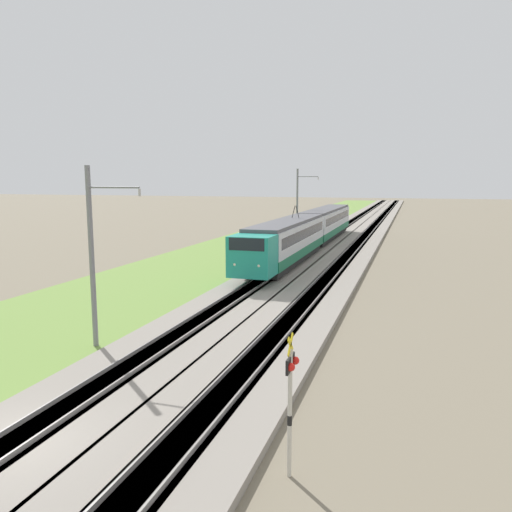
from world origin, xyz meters
TOP-DOWN VIEW (x-y plane):
  - ground_plane at (0.00, 0.00)m, footprint 400.00×400.00m
  - ballast_main at (50.00, 0.00)m, footprint 240.00×4.40m
  - ballast_adjacent at (50.00, -4.27)m, footprint 240.00×4.40m
  - track_main at (50.00, 0.00)m, footprint 240.00×1.57m
  - track_adjacent at (50.00, -4.27)m, footprint 240.00×1.57m
  - grass_verge at (50.00, 6.58)m, footprint 240.00×13.25m
  - passenger_train at (39.79, 0.00)m, footprint 39.72×2.96m
  - crossing_signal_far at (1.25, -7.32)m, footprint 0.70×0.23m
  - catenary_mast_near at (7.94, 2.90)m, footprint 0.22×2.56m
  - catenary_mast_mid at (46.87, 2.90)m, footprint 0.22×2.56m

SIDE VIEW (x-z plane):
  - ground_plane at x=0.00m, z-range 0.00..0.00m
  - grass_verge at x=50.00m, z-range 0.00..0.12m
  - ballast_main at x=50.00m, z-range 0.00..0.30m
  - ballast_adjacent at x=50.00m, z-range 0.00..0.30m
  - track_main at x=50.00m, z-range -0.07..0.38m
  - track_adjacent at x=50.00m, z-range -0.07..0.38m
  - crossing_signal_far at x=1.25m, z-range 0.40..4.03m
  - passenger_train at x=39.79m, z-range -0.16..4.85m
  - catenary_mast_near at x=7.94m, z-range 0.14..7.98m
  - catenary_mast_mid at x=46.87m, z-range 0.14..8.67m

